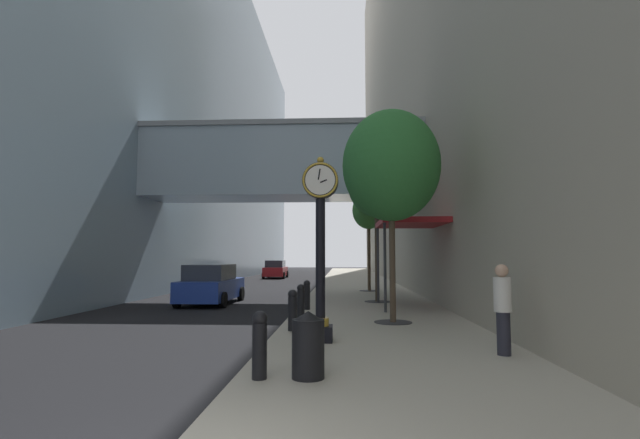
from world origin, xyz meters
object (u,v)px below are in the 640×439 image
Objects in this scene: bollard_nearest at (260,343)px; bollard_third at (293,309)px; street_clock at (320,239)px; bollard_fifth at (307,294)px; car_blue_near at (211,285)px; street_tree_mid_far at (369,211)px; car_red_mid at (276,269)px; street_tree_near at (391,166)px; trash_bin at (308,344)px; bollard_fourth at (301,300)px; pedestrian_walking at (503,306)px; street_tree_mid_near at (376,185)px.

bollard_third is at bearing 90.00° from bollard_nearest.
bollard_fifth is (-0.80, 6.18, -1.77)m from street_clock.
street_clock is 0.93× the size of car_blue_near.
street_tree_mid_far is 1.22× the size of car_blue_near.
street_clock is at bearing -82.62° from bollard_fifth.
bollard_third is 1.00× the size of bollard_fifth.
car_red_mid is (-5.10, 26.64, 0.12)m from bollard_fifth.
street_tree_near reaches higher than trash_bin.
bollard_fourth is 6.78m from pedestrian_walking.
car_red_mid is at bearing 100.19° from street_clock.
street_tree_mid_near reaches higher than street_clock.
trash_bin is at bearing -153.08° from pedestrian_walking.
street_tree_mid_far is (2.77, 9.10, 3.90)m from bollard_fifth.
pedestrian_walking is (3.70, 1.88, 0.41)m from trash_bin.
street_clock is 9.75m from street_tree_mid_near.
bollard_nearest is at bearing -70.48° from car_blue_near.
bollard_fourth is 0.17× the size of street_tree_near.
trash_bin is 36.44m from car_red_mid.
bollard_nearest is at bearing -156.22° from pedestrian_walking.
bollard_nearest is 0.19× the size of street_tree_mid_far.
street_tree_near is (2.77, 1.59, 4.07)m from bollard_third.
street_tree_near reaches higher than street_clock.
car_red_mid is (-5.10, 28.99, 0.12)m from bollard_fourth.
street_tree_near is at bearing 57.33° from street_clock.
street_tree_mid_near is at bearing 77.42° from bollard_nearest.
bollard_fifth is 0.22× the size of car_red_mid.
pedestrian_walking reaches higher than bollard_fourth.
street_tree_mid_far is (2.77, 18.51, 3.90)m from bollard_nearest.
bollard_fifth is at bearing 94.68° from trash_bin.
street_tree_mid_near reaches higher than street_tree_mid_far.
bollard_third reaches higher than trash_bin.
pedestrian_walking reaches higher than bollard_third.
pedestrian_walking is 35.40m from car_red_mid.
car_red_mid is at bearing 100.84° from bollard_fifth.
bollard_fourth is at bearing -90.00° from bollard_fifth.
car_blue_near reaches higher than bollard_fourth.
bollard_fourth is 2.35m from bollard_fifth.
pedestrian_walking reaches higher than bollard_fifth.
trash_bin is at bearing -67.28° from car_blue_near.
street_tree_mid_far is at bearing 73.08° from bollard_fifth.
street_tree_near reaches higher than bollard_fourth.
bollard_nearest and bollard_fourth have the same top height.
bollard_third is 8.95m from car_blue_near.
bollard_third is at bearing -90.00° from bollard_fifth.
street_tree_near reaches higher than bollard_third.
pedestrian_walking reaches higher than trash_bin.
bollard_fifth is 0.17× the size of street_tree_near.
trash_bin is at bearing -85.32° from bollard_fifth.
street_clock is 15.55m from street_tree_mid_far.
trash_bin is 13.44m from car_blue_near.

